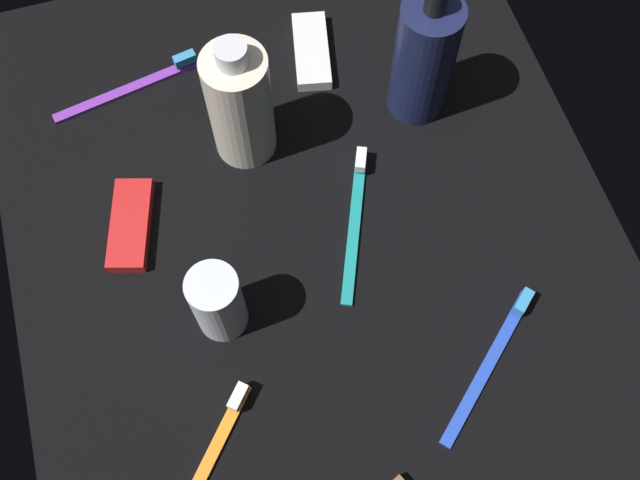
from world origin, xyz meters
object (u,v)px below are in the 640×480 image
object	(u,v)px
toothbrush_purple	(136,84)
snack_bar_red	(130,225)
deodorant_stick	(218,302)
toothbrush_blue	(493,356)
toothbrush_orange	(208,461)
lotion_bottle	(424,59)
bodywash_bottle	(240,105)
toothbrush_teal	(355,215)
snack_bar_white	(311,51)

from	to	relation	value
toothbrush_purple	snack_bar_red	bearing A→B (deg)	-12.56
deodorant_stick	toothbrush_purple	world-z (taller)	deodorant_stick
toothbrush_blue	snack_bar_red	bearing A→B (deg)	-127.54
toothbrush_blue	toothbrush_orange	world-z (taller)	same
lotion_bottle	bodywash_bottle	distance (cm)	20.19
toothbrush_teal	lotion_bottle	bearing A→B (deg)	137.35
toothbrush_orange	snack_bar_red	distance (cm)	26.18
deodorant_stick	snack_bar_red	size ratio (longest dim) A/B	0.95
snack_bar_red	deodorant_stick	bearing A→B (deg)	45.49
toothbrush_purple	toothbrush_teal	distance (cm)	30.48
snack_bar_red	snack_bar_white	bearing A→B (deg)	139.64
toothbrush_teal	toothbrush_orange	bearing A→B (deg)	-45.85
toothbrush_teal	snack_bar_red	world-z (taller)	toothbrush_teal
deodorant_stick	toothbrush_purple	size ratio (longest dim) A/B	0.55
lotion_bottle	deodorant_stick	xyz separation A→B (cm)	(19.21, -27.56, -3.02)
lotion_bottle	toothbrush_orange	world-z (taller)	lotion_bottle
toothbrush_blue	toothbrush_purple	bearing A→B (deg)	-146.62
deodorant_stick	toothbrush_purple	distance (cm)	30.94
bodywash_bottle	toothbrush_orange	size ratio (longest dim) A/B	1.17
bodywash_bottle	toothbrush_purple	world-z (taller)	bodywash_bottle
bodywash_bottle	snack_bar_white	size ratio (longest dim) A/B	1.62
toothbrush_blue	toothbrush_teal	world-z (taller)	same
lotion_bottle	toothbrush_blue	world-z (taller)	lotion_bottle
bodywash_bottle	toothbrush_purple	size ratio (longest dim) A/B	0.94
toothbrush_teal	toothbrush_purple	bearing A→B (deg)	-140.45
bodywash_bottle	snack_bar_red	world-z (taller)	bodywash_bottle
toothbrush_teal	snack_bar_white	xyz separation A→B (cm)	(-22.10, 1.57, 0.14)
bodywash_bottle	toothbrush_teal	world-z (taller)	bodywash_bottle
deodorant_stick	toothbrush_blue	bearing A→B (deg)	64.65
lotion_bottle	snack_bar_red	size ratio (longest dim) A/B	1.76
deodorant_stick	toothbrush_teal	world-z (taller)	deodorant_stick
lotion_bottle	toothbrush_blue	xyz separation A→B (cm)	(30.89, -2.90, -7.33)
bodywash_bottle	snack_bar_red	bearing A→B (deg)	-64.97
toothbrush_purple	toothbrush_orange	bearing A→B (deg)	-2.01
lotion_bottle	bodywash_bottle	bearing A→B (deg)	-90.68
toothbrush_blue	toothbrush_orange	xyz separation A→B (cm)	(1.68, -29.32, 0.00)
deodorant_stick	lotion_bottle	bearing A→B (deg)	124.87
toothbrush_orange	deodorant_stick	bearing A→B (deg)	160.79
toothbrush_purple	snack_bar_red	xyz separation A→B (cm)	(17.78, -3.96, 0.14)
lotion_bottle	snack_bar_red	world-z (taller)	lotion_bottle
toothbrush_blue	toothbrush_teal	xyz separation A→B (cm)	(-18.66, -8.37, 0.00)
bodywash_bottle	snack_bar_white	bearing A→B (deg)	132.52
toothbrush_blue	snack_bar_red	world-z (taller)	toothbrush_blue
toothbrush_purple	toothbrush_blue	bearing A→B (deg)	33.38
bodywash_bottle	snack_bar_red	xyz separation A→B (cm)	(6.74, -14.45, -6.86)
bodywash_bottle	lotion_bottle	bearing A→B (deg)	89.32
lotion_bottle	toothbrush_orange	size ratio (longest dim) A/B	1.27
snack_bar_white	lotion_bottle	bearing A→B (deg)	56.34
snack_bar_red	toothbrush_blue	bearing A→B (deg)	68.83
lotion_bottle	toothbrush_orange	xyz separation A→B (cm)	(32.57, -32.22, -7.33)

